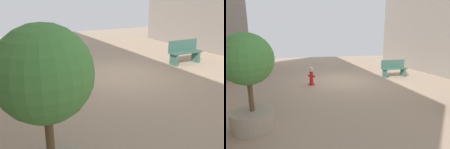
% 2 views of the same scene
% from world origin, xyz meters
% --- Properties ---
extents(ground_plane, '(23.40, 23.40, 0.00)m').
position_xyz_m(ground_plane, '(0.00, 0.00, 0.00)').
color(ground_plane, tan).
extents(fire_hydrant, '(0.35, 0.35, 0.87)m').
position_xyz_m(fire_hydrant, '(1.64, 0.49, 0.43)').
color(fire_hydrant, red).
rests_on(fire_hydrant, ground_plane).
extents(bench_near, '(1.46, 0.44, 0.95)m').
position_xyz_m(bench_near, '(-3.14, -0.21, 0.48)').
color(bench_near, '#33594C').
rests_on(bench_near, ground_plane).
extents(planter_tree, '(1.21, 1.21, 2.33)m').
position_xyz_m(planter_tree, '(3.42, 4.26, 1.41)').
color(planter_tree, tan).
rests_on(planter_tree, ground_plane).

